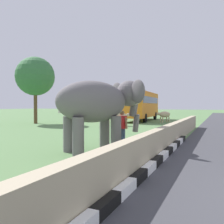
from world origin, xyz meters
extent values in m
cube|color=black|center=(-1.70, 4.11, 0.12)|extent=(0.90, 0.20, 0.24)
cube|color=white|center=(-0.80, 4.11, 0.12)|extent=(0.90, 0.20, 0.24)
cube|color=black|center=(0.10, 4.11, 0.12)|extent=(0.90, 0.20, 0.24)
cube|color=white|center=(1.00, 4.11, 0.12)|extent=(0.90, 0.20, 0.24)
cube|color=black|center=(1.90, 4.11, 0.12)|extent=(0.90, 0.20, 0.24)
cube|color=white|center=(2.80, 4.11, 0.12)|extent=(0.90, 0.20, 0.24)
cube|color=black|center=(3.70, 4.11, 0.12)|extent=(0.90, 0.20, 0.24)
cube|color=white|center=(4.60, 4.11, 0.12)|extent=(0.90, 0.20, 0.24)
cube|color=black|center=(5.50, 4.11, 0.12)|extent=(0.90, 0.20, 0.24)
cube|color=white|center=(6.40, 4.11, 0.12)|extent=(0.90, 0.20, 0.24)
cube|color=black|center=(7.30, 4.11, 0.12)|extent=(0.90, 0.20, 0.24)
cube|color=tan|center=(2.00, 4.41, 0.50)|extent=(28.00, 0.36, 1.00)
cylinder|color=slate|center=(3.98, 6.98, 0.72)|extent=(0.44, 0.44, 1.44)
cylinder|color=slate|center=(3.51, 6.22, 0.72)|extent=(0.44, 0.44, 1.44)
cylinder|color=slate|center=(2.54, 7.88, 0.72)|extent=(0.44, 0.44, 1.44)
cylinder|color=slate|center=(2.06, 7.12, 0.72)|extent=(0.44, 0.44, 1.44)
ellipsoid|color=slate|center=(3.02, 7.05, 2.03)|extent=(3.48, 3.00, 1.70)
sphere|color=slate|center=(4.61, 6.06, 2.41)|extent=(1.16, 1.16, 1.16)
ellipsoid|color=#D84C8C|center=(4.85, 5.90, 2.56)|extent=(0.64, 0.73, 0.44)
ellipsoid|color=slate|center=(4.90, 6.80, 2.46)|extent=(0.68, 0.89, 1.00)
ellipsoid|color=slate|center=(4.07, 5.47, 2.46)|extent=(0.68, 0.89, 1.00)
cylinder|color=slate|center=(4.85, 5.90, 1.86)|extent=(0.58, 0.65, 1.00)
cylinder|color=slate|center=(4.95, 5.84, 1.06)|extent=(0.43, 0.47, 0.83)
cone|color=beige|center=(4.95, 6.17, 1.96)|extent=(0.42, 0.55, 0.22)
cone|color=beige|center=(4.66, 5.70, 1.96)|extent=(0.42, 0.55, 0.22)
cylinder|color=navy|center=(4.66, 6.50, 0.41)|extent=(0.15, 0.15, 0.82)
cylinder|color=navy|center=(4.59, 6.32, 0.41)|extent=(0.15, 0.15, 0.82)
cube|color=red|center=(4.62, 6.41, 1.11)|extent=(0.37, 0.46, 0.58)
cylinder|color=#9E7251|center=(4.72, 6.65, 1.08)|extent=(0.13, 0.16, 0.53)
cylinder|color=#9E7251|center=(4.53, 6.17, 1.08)|extent=(0.14, 0.18, 0.53)
sphere|color=#9E7251|center=(4.62, 6.41, 1.54)|extent=(0.23, 0.23, 0.23)
cube|color=orange|center=(22.76, 11.25, 2.00)|extent=(10.23, 3.31, 3.00)
cube|color=#3F5160|center=(22.76, 11.25, 2.54)|extent=(9.43, 3.28, 0.76)
cylinder|color=black|center=(25.87, 12.66, 0.50)|extent=(1.02, 0.38, 1.00)
cylinder|color=black|center=(26.06, 10.37, 0.50)|extent=(1.02, 0.38, 1.00)
cylinder|color=black|center=(19.46, 12.14, 0.50)|extent=(1.02, 0.38, 1.00)
cylinder|color=black|center=(19.64, 9.85, 0.50)|extent=(1.02, 0.38, 1.00)
cylinder|color=tan|center=(20.16, 8.00, 0.33)|extent=(0.12, 0.12, 0.65)
cylinder|color=tan|center=(20.37, 8.29, 0.33)|extent=(0.12, 0.12, 0.65)
cylinder|color=tan|center=(20.89, 7.48, 0.33)|extent=(0.12, 0.12, 0.65)
cylinder|color=tan|center=(21.10, 7.77, 0.33)|extent=(0.12, 0.12, 0.65)
ellipsoid|color=tan|center=(20.63, 7.88, 0.90)|extent=(1.57, 1.36, 0.66)
ellipsoid|color=tan|center=(19.87, 8.42, 1.00)|extent=(0.48, 0.44, 0.32)
cylinder|color=tan|center=(15.08, 10.61, 0.33)|extent=(0.12, 0.12, 0.65)
cylinder|color=tan|center=(14.90, 10.30, 0.33)|extent=(0.12, 0.12, 0.65)
cylinder|color=tan|center=(14.31, 11.07, 0.33)|extent=(0.12, 0.12, 0.65)
cylinder|color=tan|center=(14.13, 10.76, 0.33)|extent=(0.12, 0.12, 0.65)
ellipsoid|color=tan|center=(14.60, 10.68, 0.90)|extent=(1.60, 1.28, 0.66)
ellipsoid|color=tan|center=(15.40, 10.21, 1.00)|extent=(0.48, 0.43, 0.32)
cylinder|color=brown|center=(13.60, 19.85, 1.91)|extent=(0.36, 0.36, 3.82)
sphere|color=#356C3C|center=(13.60, 19.85, 4.92)|extent=(4.01, 4.01, 4.01)
ellipsoid|color=slate|center=(55.00, 32.76, 0.00)|extent=(29.11, 23.29, 13.57)
camera|label=1|loc=(-5.35, 2.31, 1.87)|focal=37.77mm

